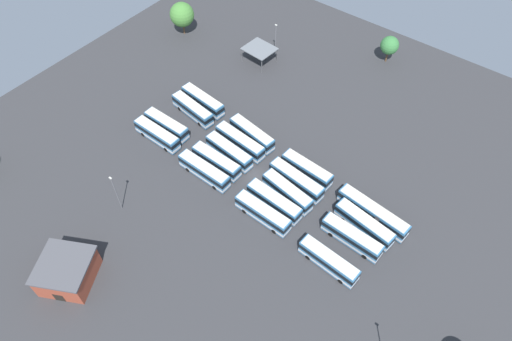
% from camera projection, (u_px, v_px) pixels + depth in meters
% --- Properties ---
extents(ground_plane, '(124.26, 124.26, 0.00)m').
position_uv_depth(ground_plane, '(257.00, 176.00, 94.23)').
color(ground_plane, '#333335').
extents(bus_row0_slot0, '(14.57, 3.87, 3.47)m').
position_uv_depth(bus_row0_slot0, '(373.00, 213.00, 86.44)').
color(bus_row0_slot0, teal).
rests_on(bus_row0_slot0, ground_plane).
extents(bus_row0_slot1, '(12.03, 3.96, 3.47)m').
position_uv_depth(bus_row0_slot1, '(364.00, 224.00, 84.86)').
color(bus_row0_slot1, teal).
rests_on(bus_row0_slot1, ground_plane).
extents(bus_row0_slot2, '(11.62, 2.87, 3.47)m').
position_uv_depth(bus_row0_slot2, '(352.00, 237.00, 83.11)').
color(bus_row0_slot2, teal).
rests_on(bus_row0_slot2, ground_plane).
extents(bus_row0_slot4, '(11.37, 3.18, 3.47)m').
position_uv_depth(bus_row0_slot4, '(329.00, 261.00, 80.14)').
color(bus_row0_slot4, teal).
rests_on(bus_row0_slot4, ground_plane).
extents(bus_row1_slot0, '(11.13, 3.06, 3.47)m').
position_uv_depth(bus_row1_slot0, '(307.00, 170.00, 92.94)').
color(bus_row1_slot0, teal).
rests_on(bus_row1_slot0, ground_plane).
extents(bus_row1_slot1, '(12.18, 3.58, 3.47)m').
position_uv_depth(bus_row1_slot1, '(296.00, 180.00, 91.25)').
color(bus_row1_slot1, teal).
rests_on(bus_row1_slot1, ground_plane).
extents(bus_row1_slot2, '(11.37, 4.00, 3.47)m').
position_uv_depth(bus_row1_slot2, '(287.00, 192.00, 89.47)').
color(bus_row1_slot2, teal).
rests_on(bus_row1_slot2, ground_plane).
extents(bus_row1_slot3, '(11.71, 3.08, 3.47)m').
position_uv_depth(bus_row1_slot3, '(274.00, 202.00, 88.02)').
color(bus_row1_slot3, teal).
rests_on(bus_row1_slot3, ground_plane).
extents(bus_row1_slot4, '(11.56, 2.76, 3.47)m').
position_uv_depth(bus_row1_slot4, '(263.00, 213.00, 86.37)').
color(bus_row1_slot4, teal).
rests_on(bus_row1_slot4, ground_plane).
extents(bus_row2_slot0, '(11.56, 4.07, 3.47)m').
position_uv_depth(bus_row2_slot0, '(252.00, 134.00, 99.13)').
color(bus_row2_slot0, teal).
rests_on(bus_row2_slot0, ground_plane).
extents(bus_row2_slot1, '(12.17, 3.44, 3.47)m').
position_uv_depth(bus_row2_slot1, '(240.00, 142.00, 97.70)').
color(bus_row2_slot1, teal).
rests_on(bus_row2_slot1, ground_plane).
extents(bus_row2_slot2, '(11.48, 3.50, 3.47)m').
position_uv_depth(bus_row2_slot2, '(229.00, 152.00, 95.97)').
color(bus_row2_slot2, teal).
rests_on(bus_row2_slot2, ground_plane).
extents(bus_row2_slot3, '(11.23, 2.70, 3.47)m').
position_uv_depth(bus_row2_slot3, '(216.00, 161.00, 94.32)').
color(bus_row2_slot3, teal).
rests_on(bus_row2_slot3, ground_plane).
extents(bus_row2_slot4, '(11.87, 2.72, 3.47)m').
position_uv_depth(bus_row2_slot4, '(204.00, 171.00, 92.76)').
color(bus_row2_slot4, teal).
rests_on(bus_row2_slot4, ground_plane).
extents(bus_row3_slot0, '(11.73, 3.56, 3.47)m').
position_uv_depth(bus_row3_slot0, '(203.00, 101.00, 105.67)').
color(bus_row3_slot0, teal).
rests_on(bus_row3_slot0, ground_plane).
extents(bus_row3_slot1, '(11.59, 3.94, 3.47)m').
position_uv_depth(bus_row3_slot1, '(193.00, 109.00, 103.89)').
color(bus_row3_slot1, teal).
rests_on(bus_row3_slot1, ground_plane).
extents(bus_row3_slot3, '(10.99, 2.60, 3.47)m').
position_uv_depth(bus_row3_slot3, '(167.00, 125.00, 100.80)').
color(bus_row3_slot3, teal).
rests_on(bus_row3_slot3, ground_plane).
extents(bus_row3_slot4, '(11.43, 2.70, 3.47)m').
position_uv_depth(bus_row3_slot4, '(157.00, 134.00, 99.04)').
color(bus_row3_slot4, teal).
rests_on(bus_row3_slot4, ground_plane).
extents(depot_building, '(11.67, 11.71, 5.04)m').
position_uv_depth(depot_building, '(67.00, 271.00, 78.12)').
color(depot_building, '#99422D').
rests_on(depot_building, ground_plane).
extents(maintenance_shelter, '(7.62, 6.88, 3.95)m').
position_uv_depth(maintenance_shelter, '(259.00, 49.00, 114.69)').
color(maintenance_shelter, slate).
rests_on(maintenance_shelter, ground_plane).
extents(lamp_post_by_building, '(0.56, 0.28, 8.98)m').
position_uv_depth(lamp_post_by_building, '(276.00, 39.00, 115.34)').
color(lamp_post_by_building, slate).
rests_on(lamp_post_by_building, ground_plane).
extents(lamp_post_near_entrance, '(0.56, 0.28, 9.43)m').
position_uv_depth(lamp_post_near_entrance, '(116.00, 192.00, 85.31)').
color(lamp_post_near_entrance, slate).
rests_on(lamp_post_near_entrance, ground_plane).
extents(tree_west_edge, '(4.52, 4.52, 7.01)m').
position_uv_depth(tree_west_edge, '(390.00, 45.00, 114.00)').
color(tree_west_edge, brown).
rests_on(tree_west_edge, ground_plane).
extents(tree_south_edge, '(6.31, 6.31, 8.85)m').
position_uv_depth(tree_south_edge, '(182.00, 15.00, 120.74)').
color(tree_south_edge, brown).
rests_on(tree_south_edge, ground_plane).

